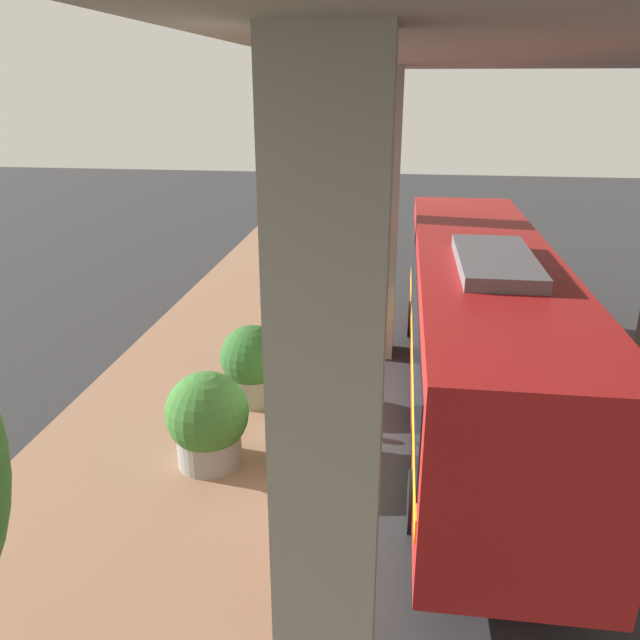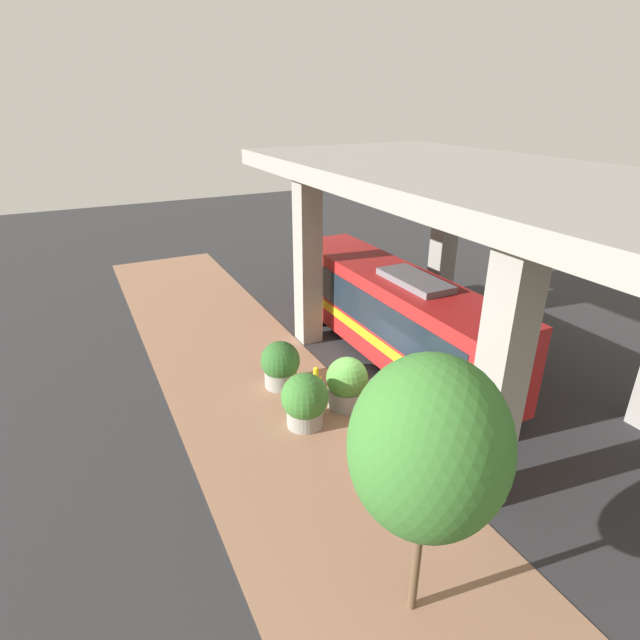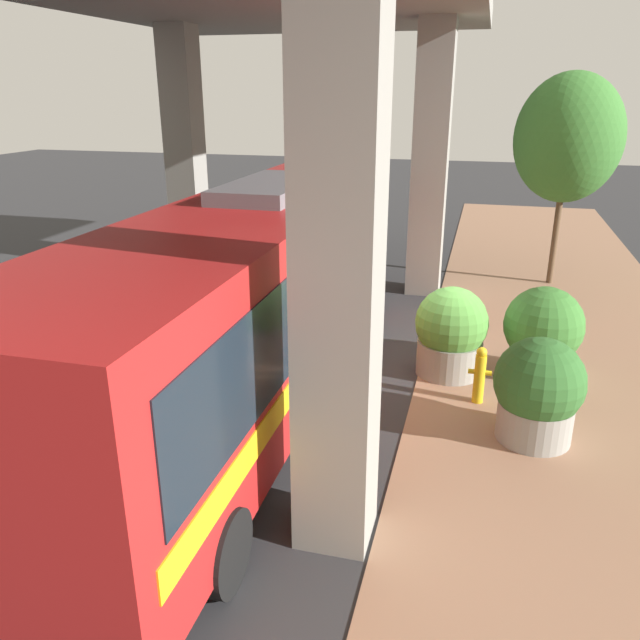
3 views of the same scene
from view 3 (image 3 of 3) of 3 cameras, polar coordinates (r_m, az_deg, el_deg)
name	(u,v)px [view 3 (image 3 of 3)]	position (r m, az deg, el deg)	size (l,w,h in m)	color
ground_plane	(420,369)	(12.83, 9.12, -4.45)	(80.00, 80.00, 0.00)	#2D2D30
sidewalk_strip	(577,385)	(12.95, 22.47, -5.55)	(6.00, 40.00, 0.02)	#936B51
overpass	(219,14)	(12.72, -9.26, 25.93)	(9.40, 18.49, 7.59)	gray
bus	(251,295)	(10.59, -6.33, 2.26)	(2.74, 12.07, 3.81)	#B21E1E
fire_hydrant	(480,375)	(11.50, 14.39, -4.90)	(0.41, 0.20, 1.08)	gold
planter_front	(543,333)	(12.80, 19.68, -1.10)	(1.51, 1.51, 1.81)	gray
planter_middle	(451,333)	(12.41, 11.85, -1.14)	(1.41, 1.41, 1.78)	gray
planter_back	(538,391)	(10.46, 19.30, -6.17)	(1.41, 1.41, 1.74)	gray
street_tree_near	(568,138)	(18.75, 21.75, 15.16)	(2.86, 2.86, 5.80)	brown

